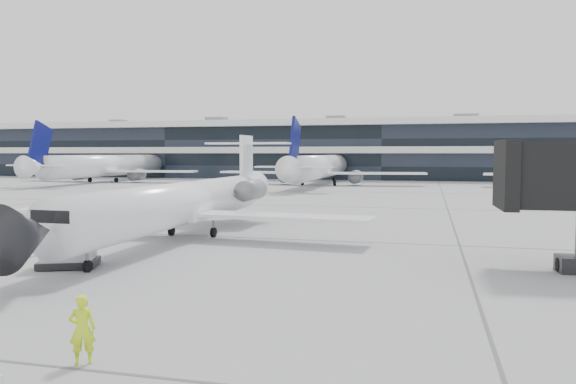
# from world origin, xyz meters

# --- Properties ---
(ground) EXTENTS (220.00, 220.00, 0.00)m
(ground) POSITION_xyz_m (0.00, 0.00, 0.00)
(ground) COLOR #9C9C9F
(ground) RESTS_ON ground
(terminal) EXTENTS (170.00, 22.00, 10.00)m
(terminal) POSITION_xyz_m (0.00, 82.00, 5.00)
(terminal) COLOR black
(terminal) RESTS_ON ground
(bg_jet_left) EXTENTS (32.00, 40.00, 9.60)m
(bg_jet_left) POSITION_xyz_m (-45.00, 55.00, 0.00)
(bg_jet_left) COLOR white
(bg_jet_left) RESTS_ON ground
(bg_jet_center) EXTENTS (32.00, 40.00, 9.60)m
(bg_jet_center) POSITION_xyz_m (-8.00, 55.00, 0.00)
(bg_jet_center) COLOR white
(bg_jet_center) RESTS_ON ground
(regional_jet) EXTENTS (21.82, 27.13, 6.28)m
(regional_jet) POSITION_xyz_m (-5.28, -1.31, 2.14)
(regional_jet) COLOR white
(regional_jet) RESTS_ON ground
(ramp_worker) EXTENTS (0.72, 0.65, 1.66)m
(ramp_worker) POSITION_xyz_m (0.50, -19.68, 0.83)
(ramp_worker) COLOR #D5FF1A
(ramp_worker) RESTS_ON ground
(cargo_uld) EXTENTS (2.87, 2.53, 1.94)m
(cargo_uld) POSITION_xyz_m (-6.80, -9.96, 0.98)
(cargo_uld) COLOR black
(cargo_uld) RESTS_ON ground
(traffic_cone) EXTENTS (0.46, 0.46, 0.53)m
(traffic_cone) POSITION_xyz_m (-6.22, 8.85, 0.25)
(traffic_cone) COLOR orange
(traffic_cone) RESTS_ON ground
(far_tug) EXTENTS (2.27, 2.78, 1.54)m
(far_tug) POSITION_xyz_m (-18.66, 27.51, 0.69)
(far_tug) COLOR black
(far_tug) RESTS_ON ground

